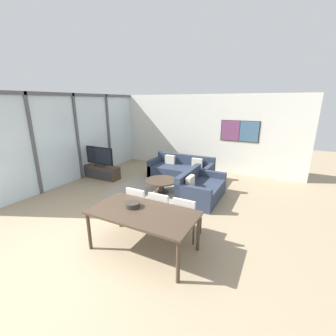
# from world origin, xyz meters

# --- Properties ---
(ground_plane) EXTENTS (24.00, 24.00, 0.00)m
(ground_plane) POSITION_xyz_m (0.00, 0.00, 0.00)
(ground_plane) COLOR #9E896B
(wall_back) EXTENTS (7.42, 0.09, 2.80)m
(wall_back) POSITION_xyz_m (0.04, 5.97, 1.40)
(wall_back) COLOR silver
(wall_back) RESTS_ON ground_plane
(window_wall_left) EXTENTS (0.07, 5.97, 2.80)m
(window_wall_left) POSITION_xyz_m (-3.20, 2.99, 1.53)
(window_wall_left) COLOR silver
(window_wall_left) RESTS_ON ground_plane
(area_rug) EXTENTS (2.94, 2.05, 0.01)m
(area_rug) POSITION_xyz_m (-0.13, 3.13, 0.00)
(area_rug) COLOR gray
(area_rug) RESTS_ON ground_plane
(tv_console) EXTENTS (1.39, 0.42, 0.43)m
(tv_console) POSITION_xyz_m (-2.62, 3.32, 0.21)
(tv_console) COLOR #423326
(tv_console) RESTS_ON ground_plane
(television) EXTENTS (1.11, 0.20, 0.66)m
(television) POSITION_xyz_m (-2.62, 3.32, 0.75)
(television) COLOR #2D2D33
(television) RESTS_ON tv_console
(sofa_main) EXTENTS (2.12, 0.94, 0.76)m
(sofa_main) POSITION_xyz_m (-0.13, 4.58, 0.26)
(sofa_main) COLOR #2D384C
(sofa_main) RESTS_ON ground_plane
(sofa_side) EXTENTS (0.94, 1.55, 0.76)m
(sofa_side) POSITION_xyz_m (0.98, 3.22, 0.26)
(sofa_side) COLOR #2D384C
(sofa_side) RESTS_ON ground_plane
(coffee_table) EXTENTS (0.91, 0.91, 0.38)m
(coffee_table) POSITION_xyz_m (-0.13, 3.13, 0.29)
(coffee_table) COLOR #423326
(coffee_table) RESTS_ON ground_plane
(dining_table) EXTENTS (1.85, 0.96, 0.75)m
(dining_table) POSITION_xyz_m (0.85, 0.69, 0.68)
(dining_table) COLOR #423326
(dining_table) RESTS_ON ground_plane
(dining_chair_left) EXTENTS (0.46, 0.46, 0.86)m
(dining_chair_left) POSITION_xyz_m (0.32, 1.36, 0.49)
(dining_chair_left) COLOR beige
(dining_chair_left) RESTS_ON ground_plane
(dining_chair_centre) EXTENTS (0.46, 0.46, 0.86)m
(dining_chair_centre) POSITION_xyz_m (0.85, 1.36, 0.49)
(dining_chair_centre) COLOR beige
(dining_chair_centre) RESTS_ON ground_plane
(dining_chair_right) EXTENTS (0.46, 0.46, 0.86)m
(dining_chair_right) POSITION_xyz_m (1.39, 1.35, 0.49)
(dining_chair_right) COLOR beige
(dining_chair_right) RESTS_ON ground_plane
(fruit_bowl) EXTENTS (0.26, 0.26, 0.09)m
(fruit_bowl) POSITION_xyz_m (0.60, 0.75, 0.80)
(fruit_bowl) COLOR #332D28
(fruit_bowl) RESTS_ON dining_table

